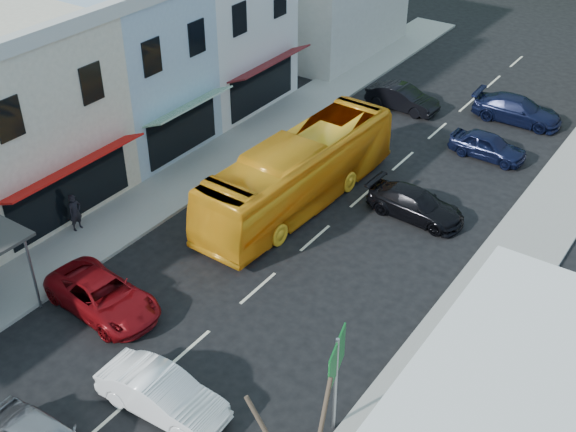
% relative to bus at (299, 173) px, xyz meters
% --- Properties ---
extents(ground, '(120.00, 120.00, 0.00)m').
position_rel_bus_xyz_m(ground, '(2.09, -9.85, -1.55)').
color(ground, black).
rests_on(ground, ground).
extents(sidewalk_left, '(3.00, 52.00, 0.15)m').
position_rel_bus_xyz_m(sidewalk_left, '(-5.41, 0.15, -1.48)').
color(sidewalk_left, gray).
rests_on(sidewalk_left, ground).
extents(sidewalk_right, '(3.00, 52.00, 0.15)m').
position_rel_bus_xyz_m(sidewalk_right, '(9.59, 0.15, -1.48)').
color(sidewalk_right, gray).
rests_on(sidewalk_right, ground).
extents(shopfront_row, '(8.25, 30.00, 8.00)m').
position_rel_bus_xyz_m(shopfront_row, '(-10.40, -4.85, 2.45)').
color(shopfront_row, silver).
rests_on(shopfront_row, ground).
extents(distant_block_left, '(8.00, 10.00, 6.00)m').
position_rel_bus_xyz_m(distant_block_left, '(-9.91, 17.15, 1.45)').
color(distant_block_left, '#B7B2A8').
rests_on(distant_block_left, ground).
extents(bus, '(2.92, 11.68, 3.10)m').
position_rel_bus_xyz_m(bus, '(0.00, 0.00, 0.00)').
color(bus, '#F2A419').
rests_on(bus, ground).
extents(car_white, '(4.49, 2.04, 1.40)m').
position_rel_bus_xyz_m(car_white, '(3.25, -12.31, -0.85)').
color(car_white, white).
rests_on(car_white, ground).
extents(car_red, '(4.77, 2.35, 1.40)m').
position_rel_bus_xyz_m(car_red, '(-1.76, -10.03, -0.85)').
color(car_red, maroon).
rests_on(car_red, ground).
extents(car_black_near, '(4.57, 2.02, 1.40)m').
position_rel_bus_xyz_m(car_black_near, '(4.77, 1.98, -0.85)').
color(car_black_near, black).
rests_on(car_black_near, ground).
extents(car_navy_mid, '(4.45, 1.91, 1.40)m').
position_rel_bus_xyz_m(car_navy_mid, '(5.32, 8.87, -0.85)').
color(car_navy_mid, black).
rests_on(car_navy_mid, ground).
extents(car_black_far, '(4.46, 1.94, 1.40)m').
position_rel_bus_xyz_m(car_black_far, '(-0.73, 11.49, -0.85)').
color(car_black_far, black).
rests_on(car_black_far, ground).
extents(car_navy_far, '(4.57, 2.03, 1.40)m').
position_rel_bus_xyz_m(car_navy_far, '(5.10, 13.62, -0.85)').
color(car_navy_far, black).
rests_on(car_navy_far, ground).
extents(pedestrian_left, '(0.42, 0.62, 1.70)m').
position_rel_bus_xyz_m(pedestrian_left, '(-6.41, -7.14, -0.55)').
color(pedestrian_left, black).
rests_on(pedestrian_left, sidewalk_left).
extents(direction_sign, '(1.04, 1.73, 3.64)m').
position_rel_bus_xyz_m(direction_sign, '(7.94, -9.90, 0.27)').
color(direction_sign, '#09531B').
rests_on(direction_sign, ground).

